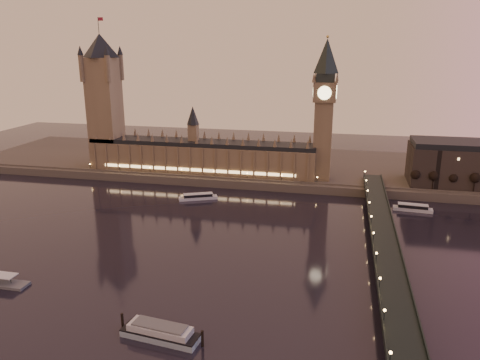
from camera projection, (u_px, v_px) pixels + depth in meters
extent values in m
plane|color=black|center=(207.00, 243.00, 252.75)|extent=(700.00, 700.00, 0.00)
cube|color=#423D35|center=(295.00, 167.00, 400.53)|extent=(560.00, 130.00, 6.00)
cube|color=brown|center=(201.00, 158.00, 369.88)|extent=(180.00, 26.00, 22.00)
cube|color=black|center=(201.00, 143.00, 366.39)|extent=(180.00, 22.00, 3.20)
cube|color=#FFCC7F|center=(196.00, 170.00, 358.87)|extent=(153.00, 0.25, 2.20)
cube|color=brown|center=(105.00, 114.00, 377.33)|extent=(22.00, 22.00, 88.00)
cone|color=black|center=(100.00, 46.00, 362.67)|extent=(31.68, 31.68, 18.00)
cylinder|color=black|center=(98.00, 25.00, 358.52)|extent=(0.44, 0.44, 12.00)
cube|color=maroon|center=(101.00, 19.00, 356.82)|extent=(4.00, 0.15, 2.50)
cube|color=brown|center=(323.00, 141.00, 345.41)|extent=(13.00, 13.00, 58.00)
cube|color=brown|center=(325.00, 92.00, 335.45)|extent=(16.00, 16.00, 14.00)
cylinder|color=#FFEAA5|center=(324.00, 93.00, 327.77)|extent=(9.60, 0.35, 9.60)
cylinder|color=#FFEAA5|center=(314.00, 92.00, 337.14)|extent=(0.35, 9.60, 9.60)
cube|color=black|center=(326.00, 78.00, 332.68)|extent=(13.00, 13.00, 6.00)
cone|color=black|center=(327.00, 56.00, 328.53)|extent=(17.68, 17.68, 24.00)
sphere|color=gold|center=(328.00, 37.00, 324.93)|extent=(2.00, 2.00, 2.00)
cube|color=black|center=(385.00, 245.00, 231.47)|extent=(13.00, 260.00, 2.00)
cube|color=black|center=(372.00, 241.00, 232.36)|extent=(0.60, 260.00, 1.00)
cube|color=black|center=(399.00, 243.00, 229.74)|extent=(0.60, 260.00, 1.00)
cylinder|color=black|center=(413.00, 182.00, 327.55)|extent=(0.70, 0.70, 9.36)
sphere|color=black|center=(414.00, 176.00, 326.20)|extent=(6.24, 6.24, 6.24)
cylinder|color=black|center=(432.00, 184.00, 324.90)|extent=(0.70, 0.70, 9.36)
sphere|color=black|center=(433.00, 177.00, 323.55)|extent=(6.24, 6.24, 6.24)
cylinder|color=black|center=(452.00, 185.00, 322.25)|extent=(0.70, 0.70, 9.36)
sphere|color=black|center=(453.00, 178.00, 320.90)|extent=(6.24, 6.24, 6.24)
cylinder|color=black|center=(472.00, 186.00, 319.60)|extent=(0.70, 0.70, 9.36)
sphere|color=black|center=(473.00, 179.00, 318.25)|extent=(6.24, 6.24, 6.24)
cube|color=silver|center=(198.00, 198.00, 324.96)|extent=(26.63, 16.19, 1.95)
cube|color=black|center=(198.00, 195.00, 324.42)|extent=(19.90, 12.40, 1.95)
cube|color=silver|center=(198.00, 194.00, 324.10)|extent=(20.48, 12.83, 0.35)
cube|color=silver|center=(413.00, 209.00, 302.47)|extent=(24.92, 7.96, 2.08)
cube|color=black|center=(413.00, 206.00, 301.89)|extent=(18.47, 6.38, 2.08)
cube|color=silver|center=(413.00, 204.00, 301.55)|extent=(18.98, 6.66, 0.38)
cube|color=#98B1C1|center=(160.00, 336.00, 170.38)|extent=(30.07, 11.80, 2.38)
cube|color=black|center=(160.00, 332.00, 169.99)|extent=(30.07, 11.80, 0.46)
cube|color=silver|center=(160.00, 329.00, 169.60)|extent=(24.51, 10.21, 2.38)
cube|color=#595B5E|center=(160.00, 325.00, 169.18)|extent=(20.77, 8.85, 0.64)
cylinder|color=black|center=(122.00, 321.00, 176.09)|extent=(1.01, 1.01, 6.22)
cylinder|color=black|center=(202.00, 339.00, 165.49)|extent=(1.01, 1.01, 6.22)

